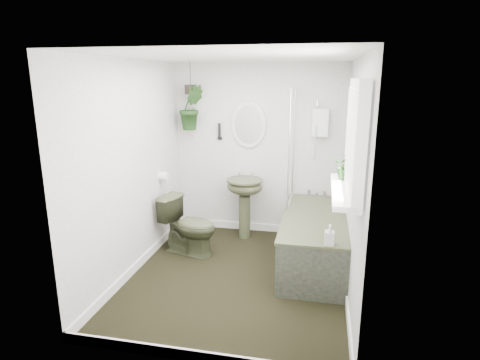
# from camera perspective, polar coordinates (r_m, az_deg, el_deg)

# --- Properties ---
(floor) EXTENTS (2.30, 2.80, 0.02)m
(floor) POSITION_cam_1_polar(r_m,az_deg,el_deg) (4.51, -0.40, -13.65)
(floor) COLOR black
(floor) RESTS_ON ground
(ceiling) EXTENTS (2.30, 2.80, 0.02)m
(ceiling) POSITION_cam_1_polar(r_m,az_deg,el_deg) (3.98, -0.46, 17.29)
(ceiling) COLOR white
(ceiling) RESTS_ON ground
(wall_back) EXTENTS (2.30, 0.02, 2.30)m
(wall_back) POSITION_cam_1_polar(r_m,az_deg,el_deg) (5.45, 2.71, 4.25)
(wall_back) COLOR silver
(wall_back) RESTS_ON ground
(wall_front) EXTENTS (2.30, 0.02, 2.30)m
(wall_front) POSITION_cam_1_polar(r_m,az_deg,el_deg) (2.79, -6.59, -5.83)
(wall_front) COLOR silver
(wall_front) RESTS_ON ground
(wall_left) EXTENTS (0.02, 2.80, 2.30)m
(wall_left) POSITION_cam_1_polar(r_m,az_deg,el_deg) (4.48, -15.11, 1.53)
(wall_left) COLOR silver
(wall_left) RESTS_ON ground
(wall_right) EXTENTS (0.02, 2.80, 2.30)m
(wall_right) POSITION_cam_1_polar(r_m,az_deg,el_deg) (4.02, 15.97, 0.02)
(wall_right) COLOR silver
(wall_right) RESTS_ON ground
(skirting) EXTENTS (2.30, 2.80, 0.10)m
(skirting) POSITION_cam_1_polar(r_m,az_deg,el_deg) (4.48, -0.40, -12.97)
(skirting) COLOR white
(skirting) RESTS_ON floor
(bathtub) EXTENTS (0.72, 1.72, 0.58)m
(bathtub) POSITION_cam_1_polar(r_m,az_deg,el_deg) (4.75, 10.48, -8.37)
(bathtub) COLOR #3B4029
(bathtub) RESTS_ON floor
(bath_screen) EXTENTS (0.04, 0.72, 1.40)m
(bath_screen) POSITION_cam_1_polar(r_m,az_deg,el_deg) (4.96, 7.34, 4.66)
(bath_screen) COLOR silver
(bath_screen) RESTS_ON bathtub
(shower_box) EXTENTS (0.20, 0.10, 0.35)m
(shower_box) POSITION_cam_1_polar(r_m,az_deg,el_deg) (5.26, 11.37, 8.02)
(shower_box) COLOR white
(shower_box) RESTS_ON wall_back
(oval_mirror) EXTENTS (0.46, 0.03, 0.62)m
(oval_mirror) POSITION_cam_1_polar(r_m,az_deg,el_deg) (5.38, 1.24, 7.90)
(oval_mirror) COLOR silver
(oval_mirror) RESTS_ON wall_back
(wall_sconce) EXTENTS (0.04, 0.04, 0.22)m
(wall_sconce) POSITION_cam_1_polar(r_m,az_deg,el_deg) (5.47, -2.94, 6.94)
(wall_sconce) COLOR black
(wall_sconce) RESTS_ON wall_back
(toilet_roll_holder) EXTENTS (0.11, 0.11, 0.11)m
(toilet_roll_holder) POSITION_cam_1_polar(r_m,az_deg,el_deg) (5.13, -10.85, 0.50)
(toilet_roll_holder) COLOR white
(toilet_roll_holder) RESTS_ON wall_left
(window_recess) EXTENTS (0.08, 1.00, 0.90)m
(window_recess) POSITION_cam_1_polar(r_m,az_deg,el_deg) (3.23, 16.14, 5.67)
(window_recess) COLOR white
(window_recess) RESTS_ON wall_right
(window_sill) EXTENTS (0.18, 1.00, 0.04)m
(window_sill) POSITION_cam_1_polar(r_m,az_deg,el_deg) (3.31, 14.43, -1.46)
(window_sill) COLOR white
(window_sill) RESTS_ON wall_right
(window_blinds) EXTENTS (0.01, 0.86, 0.76)m
(window_blinds) POSITION_cam_1_polar(r_m,az_deg,el_deg) (3.23, 15.34, 5.71)
(window_blinds) COLOR white
(window_blinds) RESTS_ON wall_right
(toilet) EXTENTS (0.77, 0.56, 0.71)m
(toilet) POSITION_cam_1_polar(r_m,az_deg,el_deg) (4.97, -7.25, -6.41)
(toilet) COLOR #3B4029
(toilet) RESTS_ON floor
(pedestal_sink) EXTENTS (0.57, 0.52, 0.82)m
(pedestal_sink) POSITION_cam_1_polar(r_m,az_deg,el_deg) (5.37, 0.66, -4.08)
(pedestal_sink) COLOR #3B4029
(pedestal_sink) RESTS_ON floor
(sill_plant) EXTENTS (0.26, 0.24, 0.23)m
(sill_plant) POSITION_cam_1_polar(r_m,az_deg,el_deg) (3.57, 14.86, 1.91)
(sill_plant) COLOR black
(sill_plant) RESTS_ON window_sill
(hanging_plant) EXTENTS (0.41, 0.38, 0.59)m
(hanging_plant) POSITION_cam_1_polar(r_m,az_deg,el_deg) (5.44, -6.94, 10.19)
(hanging_plant) COLOR black
(hanging_plant) RESTS_ON ceiling
(soap_bottle) EXTENTS (0.09, 0.09, 0.20)m
(soap_bottle) POSITION_cam_1_polar(r_m,az_deg,el_deg) (3.87, 12.62, -7.63)
(soap_bottle) COLOR #312B2C
(soap_bottle) RESTS_ON bathtub
(hanging_pot) EXTENTS (0.16, 0.16, 0.12)m
(hanging_pot) POSITION_cam_1_polar(r_m,az_deg,el_deg) (5.42, -7.01, 12.68)
(hanging_pot) COLOR #2B221E
(hanging_pot) RESTS_ON ceiling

